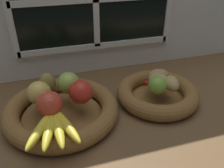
{
  "coord_description": "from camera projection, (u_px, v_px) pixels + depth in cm",
  "views": [
    {
      "loc": [
        -21.35,
        -65.04,
        49.61
      ],
      "look_at": [
        -1.93,
        -0.73,
        9.58
      ],
      "focal_mm": 38.08,
      "sensor_mm": 36.0,
      "label": 1
    }
  ],
  "objects": [
    {
      "name": "apple_green_back",
      "position": [
        68.0,
        83.0,
        0.79
      ],
      "size": [
        7.5,
        7.5,
        7.5
      ],
      "primitive_type": "sphere",
      "color": "#99B74C",
      "rests_on": "fruit_bowl_left"
    },
    {
      "name": "potato_large",
      "position": [
        159.0,
        81.0,
        0.83
      ],
      "size": [
        9.35,
        9.42,
        4.79
      ],
      "primitive_type": "ellipsoid",
      "rotation": [
        0.0,
        0.0,
        5.48
      ],
      "color": "tan",
      "rests_on": "fruit_bowl_right"
    },
    {
      "name": "ground_plane",
      "position": [
        117.0,
        109.0,
        0.85
      ],
      "size": [
        140.0,
        90.0,
        3.0
      ],
      "primitive_type": "cube",
      "color": "brown"
    },
    {
      "name": "pear_brown",
      "position": [
        48.0,
        84.0,
        0.79
      ],
      "size": [
        7.0,
        7.03,
        7.75
      ],
      "primitive_type": "ellipsoid",
      "rotation": [
        0.0,
        0.0,
        1.21
      ],
      "color": "olive",
      "rests_on": "fruit_bowl_left"
    },
    {
      "name": "apple_golden_left",
      "position": [
        39.0,
        93.0,
        0.74
      ],
      "size": [
        7.46,
        7.46,
        7.46
      ],
      "primitive_type": "sphere",
      "color": "#DBB756",
      "rests_on": "fruit_bowl_left"
    },
    {
      "name": "fruit_bowl_left",
      "position": [
        62.0,
        110.0,
        0.77
      ],
      "size": [
        37.24,
        37.24,
        5.58
      ],
      "color": "brown",
      "rests_on": "ground_plane"
    },
    {
      "name": "apple_red_front",
      "position": [
        50.0,
        104.0,
        0.69
      ],
      "size": [
        7.66,
        7.66,
        7.66
      ],
      "primitive_type": "sphere",
      "color": "#CC422D",
      "rests_on": "fruit_bowl_left"
    },
    {
      "name": "apple_red_right",
      "position": [
        81.0,
        92.0,
        0.74
      ],
      "size": [
        7.64,
        7.64,
        7.64
      ],
      "primitive_type": "sphere",
      "color": "red",
      "rests_on": "fruit_bowl_left"
    },
    {
      "name": "lime_near",
      "position": [
        157.0,
        85.0,
        0.79
      ],
      "size": [
        6.33,
        6.33,
        6.33
      ],
      "primitive_type": "sphere",
      "color": "#7AAD3D",
      "rests_on": "fruit_bowl_right"
    },
    {
      "name": "banana_bunch_front",
      "position": [
        54.0,
        126.0,
        0.64
      ],
      "size": [
        15.38,
        18.25,
        2.68
      ],
      "color": "yellow",
      "rests_on": "fruit_bowl_left"
    },
    {
      "name": "chili_pepper",
      "position": [
        163.0,
        83.0,
        0.85
      ],
      "size": [
        13.11,
        4.51,
        1.96
      ],
      "primitive_type": "cone",
      "rotation": [
        0.0,
        1.57,
        -0.2
      ],
      "color": "red",
      "rests_on": "fruit_bowl_right"
    },
    {
      "name": "potato_small",
      "position": [
        171.0,
        84.0,
        0.81
      ],
      "size": [
        5.96,
        7.75,
        4.94
      ],
      "primitive_type": "ellipsoid",
      "rotation": [
        0.0,
        0.0,
        4.59
      ],
      "color": "tan",
      "rests_on": "fruit_bowl_right"
    },
    {
      "name": "back_wall",
      "position": [
        94.0,
        6.0,
        0.94
      ],
      "size": [
        140.0,
        4.6,
        55.0
      ],
      "color": "silver",
      "rests_on": "ground_plane"
    },
    {
      "name": "potato_back",
      "position": [
        158.0,
        75.0,
        0.87
      ],
      "size": [
        7.99,
        5.89,
        4.26
      ],
      "primitive_type": "ellipsoid",
      "rotation": [
        0.0,
        0.0,
        3.09
      ],
      "color": "#A38451",
      "rests_on": "fruit_bowl_right"
    },
    {
      "name": "fruit_bowl_right",
      "position": [
        157.0,
        93.0,
        0.86
      ],
      "size": [
        29.52,
        29.52,
        5.58
      ],
      "color": "brown",
      "rests_on": "ground_plane"
    }
  ]
}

